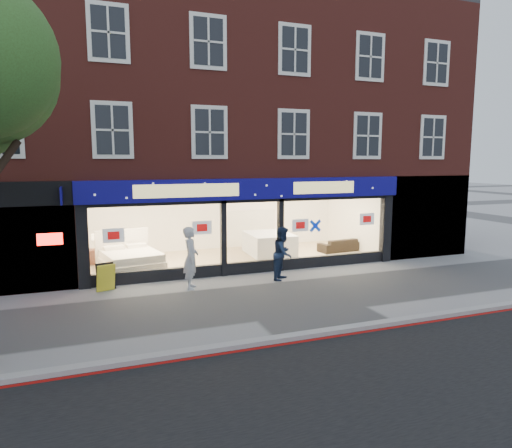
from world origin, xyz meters
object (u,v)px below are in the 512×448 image
sofa (339,245)px  pedestrian_grey (191,258)px  mattress_stack (269,243)px  display_bed (130,259)px  a_board (106,277)px  pedestrian_blue (283,253)px

sofa → pedestrian_grey: bearing=16.8°
mattress_stack → pedestrian_grey: pedestrian_grey is taller
display_bed → pedestrian_grey: 3.22m
a_board → pedestrian_grey: bearing=-31.3°
display_bed → a_board: size_ratio=3.05×
display_bed → sofa: display_bed is taller
mattress_stack → a_board: (-6.50, -2.97, -0.10)m
mattress_stack → pedestrian_blue: (-0.97, -3.61, 0.35)m
mattress_stack → pedestrian_blue: pedestrian_blue is taller
mattress_stack → pedestrian_grey: size_ratio=1.17×
a_board → sofa: bearing=-2.7°
sofa → a_board: 9.81m
display_bed → sofa: bearing=-8.7°
pedestrian_grey → pedestrian_blue: pedestrian_grey is taller
display_bed → pedestrian_blue: bearing=-41.8°
pedestrian_grey → pedestrian_blue: (3.07, -0.02, -0.08)m
mattress_stack → pedestrian_grey: bearing=-138.3°
sofa → pedestrian_grey: 7.70m
sofa → mattress_stack: bearing=-16.7°
display_bed → pedestrian_grey: pedestrian_grey is taller
mattress_stack → a_board: bearing=-155.4°
mattress_stack → pedestrian_blue: bearing=-105.1°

